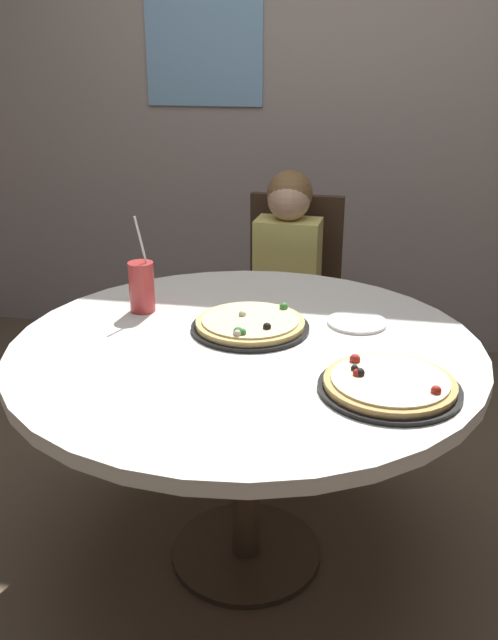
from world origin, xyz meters
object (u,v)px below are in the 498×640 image
Objects in this scene: chair_wooden at (291,295)px; diner_child at (283,320)px; pizza_veggie at (250,324)px; plate_small at (357,322)px; pizza_cheese at (389,385)px; dining_table at (246,370)px; soda_cup at (142,287)px.

diner_child is at bearing -92.90° from chair_wooden.
pizza_veggie is (-0.00, -0.75, 0.28)m from diner_child.
diner_child reaches higher than plate_small.
pizza_veggie is 0.51m from pizza_cheese.
pizza_veggie is at bearing 92.98° from dining_table.
diner_child is 3.08× the size of pizza_cheese.
chair_wooden is 0.88× the size of diner_child.
soda_cup is at bearing -119.10° from diner_child.
chair_wooden is at bearing 89.37° from pizza_veggie.
pizza_veggie is at bearing -13.93° from soda_cup.
diner_child is 0.76m from plate_small.
diner_child is 0.80m from pizza_veggie.
dining_table is 0.47m from pizza_cheese.
chair_wooden reaches higher than pizza_veggie.
chair_wooden reaches higher than plate_small.
plate_small is (0.31, 0.10, -0.01)m from pizza_veggie.
pizza_veggie is at bearing -161.86° from plate_small.
soda_cup reaches higher than chair_wooden.
pizza_cheese is at bearing -69.31° from diner_child.
diner_child reaches higher than chair_wooden.
soda_cup is (-0.36, 0.09, 0.06)m from pizza_veggie.
pizza_veggie is 0.38m from soda_cup.
pizza_cheese is 0.87m from soda_cup.
diner_child is (-0.00, 0.84, -0.18)m from dining_table.
pizza_cheese is (0.40, -0.32, -0.00)m from pizza_veggie.
chair_wooden reaches higher than dining_table.
pizza_veggie is (-0.01, -0.93, 0.24)m from chair_wooden.
soda_cup is at bearing 166.07° from pizza_veggie.
pizza_veggie reaches higher than plate_small.
dining_table is at bearing 150.96° from pizza_cheese.
dining_table is 0.86m from diner_child.
plate_small is (0.30, -0.83, 0.22)m from chair_wooden.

